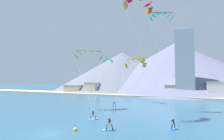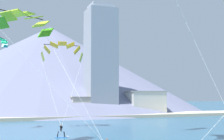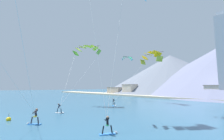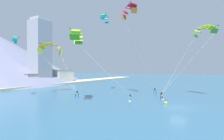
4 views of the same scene
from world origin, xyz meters
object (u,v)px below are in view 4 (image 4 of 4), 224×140
(kitesurfer_mid_center, at_px, (154,92))
(parafoil_kite_mid_center, at_px, (130,10))
(parafoil_kite_distant_low_drift, at_px, (105,18))
(race_marker_buoy, at_px, (166,103))
(kitesurfer_near_lead, at_px, (130,99))
(kitesurfer_near_trail, at_px, (162,97))
(parafoil_kite_near_trail, at_px, (204,30))
(parafoil_kite_distant_high_outer, at_px, (15,39))
(parafoil_kite_near_lead, at_px, (77,36))
(kitesurfer_far_left, at_px, (78,95))
(parafoil_kite_far_left, at_px, (50,48))

(kitesurfer_mid_center, xyz_separation_m, parafoil_kite_mid_center, (-6.10, 4.46, 20.87))
(parafoil_kite_distant_low_drift, xyz_separation_m, race_marker_buoy, (-9.44, -19.63, -21.43))
(kitesurfer_near_lead, bearing_deg, kitesurfer_near_trail, -46.10)
(kitesurfer_near_trail, relative_size, parafoil_kite_near_trail, 0.12)
(kitesurfer_near_trail, height_order, kitesurfer_mid_center, kitesurfer_near_trail)
(kitesurfer_near_lead, xyz_separation_m, parafoil_kite_distant_high_outer, (-8.72, 25.54, 13.17))
(kitesurfer_mid_center, relative_size, race_marker_buoy, 1.71)
(kitesurfer_near_trail, relative_size, parafoil_kite_distant_low_drift, 0.35)
(parafoil_kite_mid_center, relative_size, parafoil_kite_distant_high_outer, 5.85)
(parafoil_kite_mid_center, distance_m, parafoil_kite_distant_high_outer, 28.37)
(parafoil_kite_near_trail, xyz_separation_m, race_marker_buoy, (-13.55, 5.89, -15.71))
(kitesurfer_near_lead, relative_size, race_marker_buoy, 1.72)
(kitesurfer_near_trail, bearing_deg, parafoil_kite_near_trail, -39.34)
(parafoil_kite_near_lead, relative_size, race_marker_buoy, 12.59)
(kitesurfer_far_left, xyz_separation_m, race_marker_buoy, (2.08, -19.87, -0.33))
(kitesurfer_mid_center, height_order, parafoil_kite_mid_center, parafoil_kite_mid_center)
(kitesurfer_near_trail, xyz_separation_m, parafoil_kite_distant_low_drift, (5.28, 17.83, 21.01))
(parafoil_kite_near_trail, relative_size, parafoil_kite_distant_high_outer, 4.24)
(parafoil_kite_distant_high_outer, bearing_deg, parafoil_kite_near_lead, -81.82)
(kitesurfer_near_trail, distance_m, kitesurfer_far_left, 19.11)
(parafoil_kite_near_lead, bearing_deg, kitesurfer_far_left, 39.82)
(parafoil_kite_near_lead, bearing_deg, parafoil_kite_distant_low_drift, 13.46)
(kitesurfer_near_lead, bearing_deg, kitesurfer_far_left, 95.58)
(kitesurfer_near_trail, relative_size, parafoil_kite_mid_center, 0.09)
(race_marker_buoy, bearing_deg, parafoil_kite_near_lead, 114.43)
(kitesurfer_near_trail, distance_m, parafoil_kite_mid_center, 22.61)
(parafoil_kite_mid_center, distance_m, parafoil_kite_far_left, 23.96)
(kitesurfer_far_left, distance_m, parafoil_kite_near_trail, 33.83)
(parafoil_kite_far_left, bearing_deg, parafoil_kite_distant_low_drift, -52.08)
(parafoil_kite_far_left, relative_size, race_marker_buoy, 12.87)
(parafoil_kite_distant_high_outer, bearing_deg, parafoil_kite_mid_center, -54.08)
(kitesurfer_far_left, relative_size, parafoil_kite_near_trail, 0.11)
(parafoil_kite_distant_high_outer, height_order, race_marker_buoy, parafoil_kite_distant_high_outer)
(kitesurfer_mid_center, height_order, race_marker_buoy, kitesurfer_mid_center)
(kitesurfer_near_lead, distance_m, kitesurfer_near_trail, 7.18)
(kitesurfer_far_left, relative_size, parafoil_kite_near_lead, 0.14)
(kitesurfer_far_left, relative_size, parafoil_kite_distant_low_drift, 0.34)
(parafoil_kite_mid_center, bearing_deg, parafoil_kite_near_trail, -66.55)
(kitesurfer_far_left, xyz_separation_m, parafoil_kite_distant_low_drift, (11.52, -0.24, 21.10))
(parafoil_kite_distant_low_drift, bearing_deg, parafoil_kite_mid_center, -107.83)
(kitesurfer_near_trail, height_order, parafoil_kite_mid_center, parafoil_kite_mid_center)
(parafoil_kite_near_trail, bearing_deg, kitesurfer_far_left, 121.25)
(parafoil_kite_far_left, height_order, parafoil_kite_distant_low_drift, parafoil_kite_distant_low_drift)
(parafoil_kite_near_lead, relative_size, parafoil_kite_far_left, 0.98)
(kitesurfer_far_left, distance_m, parafoil_kite_far_left, 17.09)
(kitesurfer_near_lead, relative_size, parafoil_kite_near_trail, 0.11)
(race_marker_buoy, bearing_deg, kitesurfer_near_trail, 23.49)
(kitesurfer_far_left, relative_size, parafoil_kite_distant_high_outer, 0.49)
(parafoil_kite_near_lead, bearing_deg, kitesurfer_near_lead, -54.08)
(parafoil_kite_far_left, xyz_separation_m, parafoil_kite_distant_low_drift, (9.44, -12.12, 9.00))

